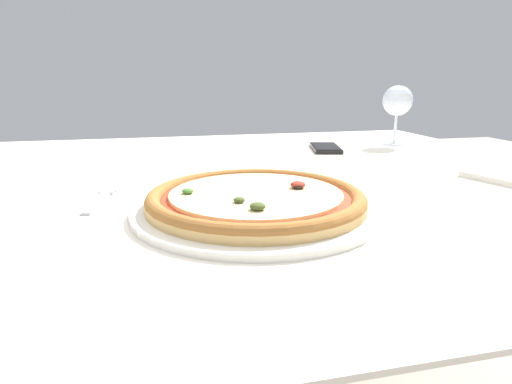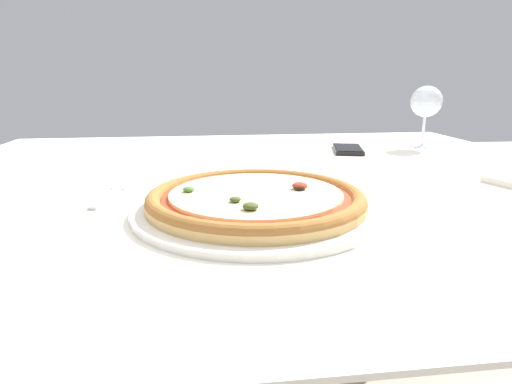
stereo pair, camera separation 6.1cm
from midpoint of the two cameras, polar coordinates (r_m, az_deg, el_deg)
The scene contains 5 objects.
dining_table at distance 0.87m, azimuth 2.60°, elevation -2.49°, with size 1.37×1.19×0.75m.
pizza_plate at distance 0.61m, azimuth 2.85°, elevation -1.23°, with size 0.35×0.35×0.04m.
fork at distance 0.74m, azimuth -16.31°, elevation -0.11°, with size 0.05×0.17×0.00m.
wine_glass_far_left at distance 1.27m, azimuth 23.06°, elevation 10.88°, with size 0.08×0.08×0.17m.
cell_phone at distance 1.15m, azimuth 13.63°, elevation 5.56°, with size 0.10×0.16×0.01m.
Camera 2 is at (-0.11, -0.82, 0.93)m, focal length 30.00 mm.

